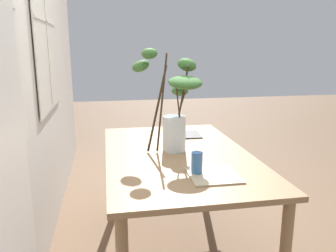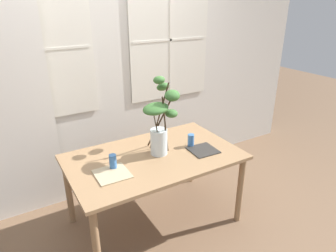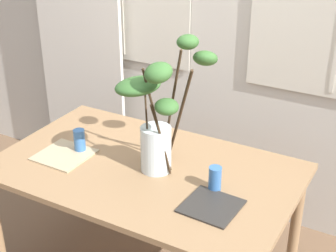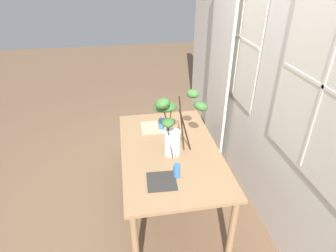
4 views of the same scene
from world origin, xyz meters
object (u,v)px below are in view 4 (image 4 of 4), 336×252
object	(u,v)px
plate_square_left	(154,127)
plate_square_right	(162,181)
dining_table	(170,156)
vase_with_branches	(173,126)
drinking_glass_blue_right	(177,171)
drinking_glass_blue_left	(162,124)

from	to	relation	value
plate_square_left	plate_square_right	xyz separation A→B (m)	(0.88, -0.04, 0.00)
plate_square_left	dining_table	bearing A→B (deg)	13.56
dining_table	plate_square_right	world-z (taller)	plate_square_right
dining_table	plate_square_left	distance (m)	0.46
plate_square_left	plate_square_right	size ratio (longest dim) A/B	1.10
plate_square_right	dining_table	bearing A→B (deg)	161.33
vase_with_branches	plate_square_left	size ratio (longest dim) A/B	2.57
dining_table	drinking_glass_blue_right	bearing A→B (deg)	-1.87
vase_with_branches	plate_square_left	xyz separation A→B (m)	(-0.51, -0.11, -0.31)
plate_square_right	vase_with_branches	bearing A→B (deg)	156.76
drinking_glass_blue_left	plate_square_right	size ratio (longest dim) A/B	0.52
dining_table	plate_square_right	size ratio (longest dim) A/B	6.33
vase_with_branches	dining_table	bearing A→B (deg)	-173.80
drinking_glass_blue_left	plate_square_left	distance (m)	0.11
drinking_glass_blue_left	plate_square_left	bearing A→B (deg)	-117.94
drinking_glass_blue_left	drinking_glass_blue_right	xyz separation A→B (m)	(0.79, 0.01, -0.00)
vase_with_branches	drinking_glass_blue_right	distance (m)	0.41
vase_with_branches	drinking_glass_blue_left	distance (m)	0.53
dining_table	drinking_glass_blue_right	distance (m)	0.42
plate_square_left	drinking_glass_blue_right	bearing A→B (deg)	6.38
plate_square_right	drinking_glass_blue_left	bearing A→B (deg)	171.47
drinking_glass_blue_left	plate_square_right	xyz separation A→B (m)	(0.84, -0.13, -0.06)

